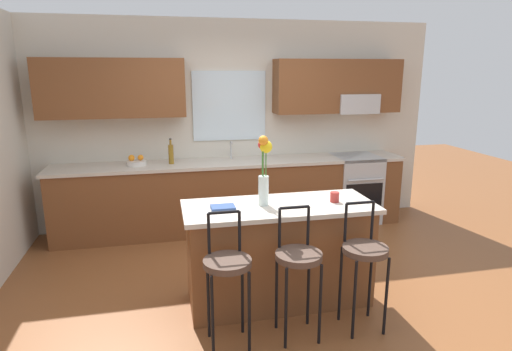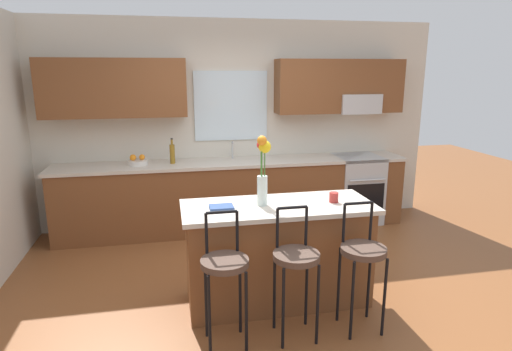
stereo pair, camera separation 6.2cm
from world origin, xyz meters
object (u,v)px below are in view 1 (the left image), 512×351
fruit_bowl_oranges (136,162)px  bar_stool_near (227,268)px  kitchen_island (279,253)px  mug_ceramic (335,197)px  oven_range (354,188)px  bottle_olive_oil (171,154)px  flower_vase (264,168)px  cookbook (223,208)px  bar_stool_middle (298,261)px  bar_stool_far (364,255)px

fruit_bowl_oranges → bar_stool_near: bearing=-73.1°
kitchen_island → mug_ceramic: mug_ceramic is taller
oven_range → bar_stool_near: bar_stool_near is taller
mug_ceramic → fruit_bowl_oranges: size_ratio=0.37×
bar_stool_near → fruit_bowl_oranges: size_ratio=4.34×
kitchen_island → mug_ceramic: (0.50, -0.03, 0.50)m
mug_ceramic → bottle_olive_oil: bearing=125.3°
flower_vase → fruit_bowl_oranges: 2.24m
cookbook → kitchen_island: bearing=3.7°
bar_stool_middle → mug_ceramic: bar_stool_middle is taller
flower_vase → mug_ceramic: (0.64, -0.05, -0.29)m
bar_stool_near → bar_stool_middle: (0.55, 0.00, 0.00)m
fruit_bowl_oranges → cookbook: bearing=-67.8°
kitchen_island → fruit_bowl_oranges: size_ratio=7.00×
kitchen_island → oven_range: bearing=49.5°
oven_range → flower_vase: flower_vase is taller
flower_vase → bar_stool_near: bearing=-126.0°
bar_stool_middle → bar_stool_far: same height
flower_vase → bottle_olive_oil: bearing=111.2°
oven_range → kitchen_island: (-1.61, -1.89, 0.00)m
kitchen_island → flower_vase: (-0.14, 0.02, 0.79)m
oven_range → flower_vase: size_ratio=1.50×
oven_range → kitchen_island: bearing=-130.5°
bar_stool_near → mug_ceramic: bearing=26.5°
bar_stool_middle → cookbook: (-0.50, 0.52, 0.30)m
bar_stool_far → flower_vase: flower_vase is taller
bar_stool_far → bottle_olive_oil: 2.88m
bar_stool_near → fruit_bowl_oranges: fruit_bowl_oranges is taller
kitchen_island → bar_stool_middle: 0.58m
fruit_bowl_oranges → oven_range: bearing=-0.5°
bar_stool_middle → bar_stool_near: bearing=180.0°
bar_stool_near → cookbook: bar_stool_near is taller
bar_stool_near → bar_stool_middle: 0.55m
oven_range → kitchen_island: same height
bar_stool_near → flower_vase: size_ratio=1.70×
bar_stool_near → mug_ceramic: size_ratio=11.58×
bar_stool_far → flower_vase: bearing=140.3°
mug_ceramic → cookbook: mug_ceramic is taller
fruit_bowl_oranges → mug_ceramic: bearing=-47.2°
bar_stool_far → mug_ceramic: bar_stool_far is taller
bar_stool_near → bottle_olive_oil: size_ratio=3.26×
mug_ceramic → fruit_bowl_oranges: bearing=132.8°
bar_stool_middle → mug_ceramic: size_ratio=11.58×
kitchen_island → fruit_bowl_oranges: fruit_bowl_oranges is taller
bar_stool_near → bar_stool_far: same height
bar_stool_near → bottle_olive_oil: bearing=97.5°
bar_stool_far → oven_range: bearing=66.4°
cookbook → fruit_bowl_oranges: bearing=112.2°
oven_range → bottle_olive_oil: (-2.49, 0.02, 0.59)m
bar_stool_near → cookbook: size_ratio=5.21×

